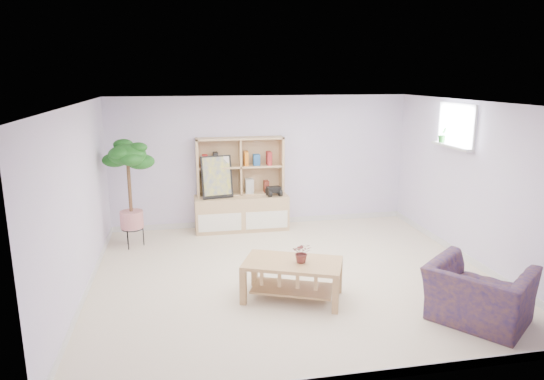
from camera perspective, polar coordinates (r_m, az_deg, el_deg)
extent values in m
cube|color=beige|center=(6.95, 2.38, -10.01)|extent=(5.50, 5.00, 0.01)
cube|color=silver|center=(6.39, 2.59, 10.17)|extent=(5.50, 5.00, 0.01)
cube|color=white|center=(8.96, -1.21, 3.37)|extent=(5.50, 0.01, 2.40)
cube|color=white|center=(4.28, 10.30, -8.14)|extent=(5.50, 0.01, 2.40)
cube|color=white|center=(6.52, -21.77, -1.41)|extent=(0.01, 5.00, 2.40)
cube|color=white|center=(7.67, 22.90, 0.60)|extent=(0.01, 5.00, 2.40)
cube|color=silver|center=(8.04, 20.39, 4.85)|extent=(0.14, 1.00, 0.04)
imported|color=#1C491C|center=(6.04, 3.56, -7.34)|extent=(0.28, 0.25, 0.26)
imported|color=navy|center=(6.05, 23.18, -10.81)|extent=(1.36, 1.39, 0.78)
imported|color=#1B541B|center=(8.28, 19.42, 6.16)|extent=(0.15, 0.13, 0.25)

